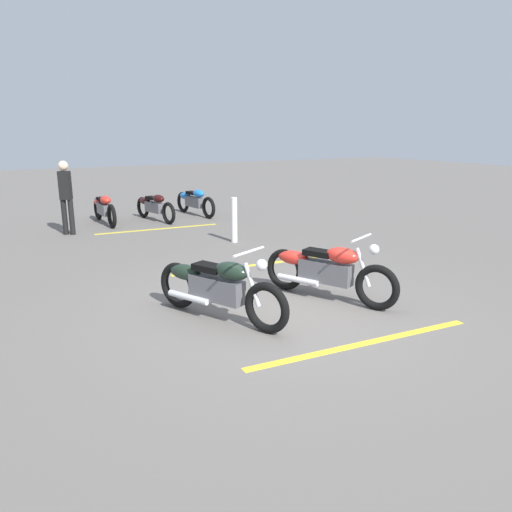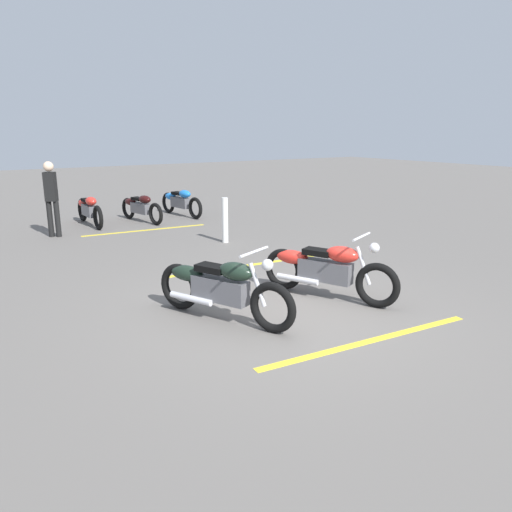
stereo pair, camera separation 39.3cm
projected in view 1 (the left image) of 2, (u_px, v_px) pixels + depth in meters
name	position (u px, v px, depth m)	size (l,w,h in m)	color
ground_plane	(282.00, 312.00, 6.96)	(60.00, 60.00, 0.00)	#66605B
motorcycle_bright_foreground	(325.00, 269.00, 7.40)	(2.08, 1.00, 1.04)	black
motorcycle_dark_foreground	(216.00, 286.00, 6.60)	(2.09, 1.00, 1.04)	black
motorcycle_row_far_left	(194.00, 201.00, 14.78)	(2.10, 0.44, 0.79)	black
motorcycle_row_left	(154.00, 206.00, 13.87)	(2.00, 0.52, 0.76)	black
motorcycle_row_center	(104.00, 208.00, 13.45)	(2.11, 0.27, 0.79)	black
bystander_near_row	(66.00, 194.00, 11.85)	(0.31, 0.32, 1.80)	black
bollard_post	(234.00, 220.00, 11.16)	(0.14, 0.14, 1.03)	white
parking_stripe_near	(364.00, 343.00, 5.92)	(3.20, 0.12, 0.01)	yellow
parking_stripe_mid	(253.00, 265.00, 9.33)	(3.20, 0.12, 0.01)	yellow
parking_stripe_far	(158.00, 229.00, 12.74)	(3.20, 0.12, 0.01)	yellow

